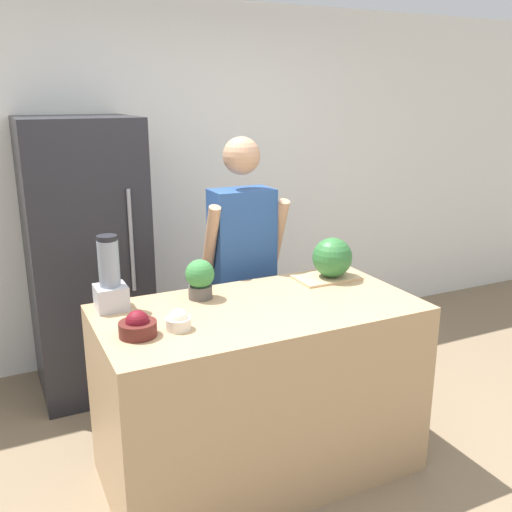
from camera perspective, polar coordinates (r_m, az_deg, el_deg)
The scene contains 10 objects.
wall_back at distance 4.33m, azimuth -9.89°, elevation 7.11°, with size 8.00×0.06×2.60m.
counter_island at distance 3.04m, azimuth 0.34°, elevation -13.27°, with size 1.60×0.81×0.93m.
refrigerator at distance 3.89m, azimuth -16.57°, elevation -0.24°, with size 0.72×0.74×1.81m.
person at distance 3.52m, azimuth -1.37°, elevation -1.56°, with size 0.51×0.27×1.71m.
cutting_board at distance 3.28m, azimuth 7.08°, elevation -2.15°, with size 0.36×0.22×0.01m.
watermelon at distance 3.25m, azimuth 7.63°, elevation -0.14°, with size 0.23×0.23×0.23m.
bowl_cherries at distance 2.54m, azimuth -11.75°, elevation -6.89°, with size 0.17×0.17×0.12m.
bowl_cream at distance 2.58m, azimuth -7.78°, elevation -6.45°, with size 0.11×0.11×0.10m.
blender at distance 2.85m, azimuth -14.40°, elevation -2.33°, with size 0.15×0.15×0.37m.
potted_plant at distance 2.93m, azimuth -5.62°, elevation -2.22°, with size 0.15×0.15×0.21m.
Camera 1 is at (-1.17, -1.97, 1.95)m, focal length 40.00 mm.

